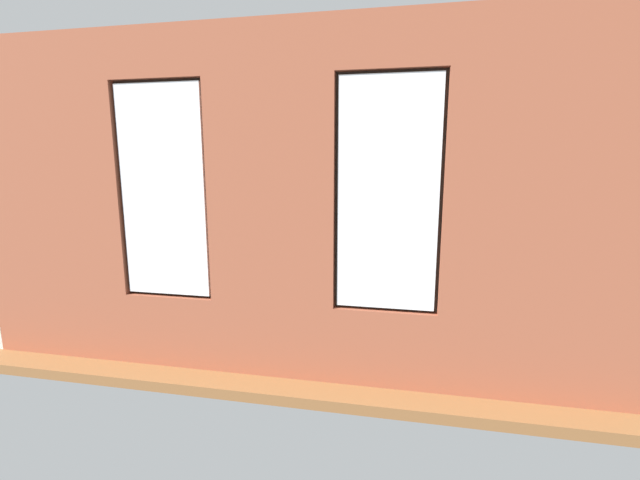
{
  "coord_description": "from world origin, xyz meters",
  "views": [
    {
      "loc": [
        -1.16,
        5.95,
        1.97
      ],
      "look_at": [
        -0.04,
        0.4,
        0.92
      ],
      "focal_mm": 24.0,
      "sensor_mm": 36.0,
      "label": 1
    }
  ],
  "objects_px": {
    "tv_flatscreen": "(166,227)",
    "potted_plant_foreground_right": "(217,229)",
    "couch_by_window": "(306,317)",
    "coffee_table": "(333,271)",
    "couch_left": "(497,287)",
    "potted_plant_by_left_couch": "(454,252)",
    "potted_plant_between_couches": "(443,293)",
    "potted_plant_mid_room_small": "(401,265)",
    "remote_black": "(362,266)",
    "papasan_chair": "(302,245)",
    "table_plant_small": "(321,258)",
    "potted_plant_beside_window_right": "(157,285)",
    "cup_ceramic": "(339,267)",
    "media_console": "(168,265)",
    "candle_jar": "(301,265)"
  },
  "relations": [
    {
      "from": "tv_flatscreen",
      "to": "potted_plant_foreground_right",
      "type": "distance_m",
      "value": 1.36
    },
    {
      "from": "couch_by_window",
      "to": "coffee_table",
      "type": "distance_m",
      "value": 1.77
    },
    {
      "from": "couch_left",
      "to": "potted_plant_by_left_couch",
      "type": "relative_size",
      "value": 2.93
    },
    {
      "from": "tv_flatscreen",
      "to": "potted_plant_between_couches",
      "type": "distance_m",
      "value": 4.77
    },
    {
      "from": "tv_flatscreen",
      "to": "potted_plant_mid_room_small",
      "type": "bearing_deg",
      "value": -172.68
    },
    {
      "from": "remote_black",
      "to": "coffee_table",
      "type": "bearing_deg",
      "value": -31.01
    },
    {
      "from": "potted_plant_by_left_couch",
      "to": "papasan_chair",
      "type": "bearing_deg",
      "value": -4.46
    },
    {
      "from": "couch_by_window",
      "to": "papasan_chair",
      "type": "bearing_deg",
      "value": -75.66
    },
    {
      "from": "couch_by_window",
      "to": "remote_black",
      "type": "bearing_deg",
      "value": -101.72
    },
    {
      "from": "table_plant_small",
      "to": "potted_plant_mid_room_small",
      "type": "xyz_separation_m",
      "value": [
        -1.16,
        -0.75,
        -0.23
      ]
    },
    {
      "from": "potted_plant_foreground_right",
      "to": "potted_plant_by_left_couch",
      "type": "height_order",
      "value": "potted_plant_foreground_right"
    },
    {
      "from": "potted_plant_beside_window_right",
      "to": "potted_plant_between_couches",
      "type": "xyz_separation_m",
      "value": [
        -3.08,
        -0.14,
        0.05
      ]
    },
    {
      "from": "papasan_chair",
      "to": "potted_plant_between_couches",
      "type": "height_order",
      "value": "potted_plant_between_couches"
    },
    {
      "from": "couch_by_window",
      "to": "coffee_table",
      "type": "relative_size",
      "value": 1.27
    },
    {
      "from": "cup_ceramic",
      "to": "media_console",
      "type": "bearing_deg",
      "value": -9.1
    },
    {
      "from": "table_plant_small",
      "to": "potted_plant_between_couches",
      "type": "bearing_deg",
      "value": 131.26
    },
    {
      "from": "couch_by_window",
      "to": "potted_plant_foreground_right",
      "type": "height_order",
      "value": "potted_plant_foreground_right"
    },
    {
      "from": "couch_left",
      "to": "couch_by_window",
      "type": "bearing_deg",
      "value": -54.92
    },
    {
      "from": "couch_left",
      "to": "potted_plant_by_left_couch",
      "type": "xyz_separation_m",
      "value": [
        0.4,
        -1.49,
        0.14
      ]
    },
    {
      "from": "couch_left",
      "to": "candle_jar",
      "type": "height_order",
      "value": "couch_left"
    },
    {
      "from": "potted_plant_beside_window_right",
      "to": "tv_flatscreen",
      "type": "bearing_deg",
      "value": -61.45
    },
    {
      "from": "potted_plant_mid_room_small",
      "to": "potted_plant_by_left_couch",
      "type": "bearing_deg",
      "value": -153.12
    },
    {
      "from": "potted_plant_by_left_couch",
      "to": "potted_plant_beside_window_right",
      "type": "bearing_deg",
      "value": 42.09
    },
    {
      "from": "tv_flatscreen",
      "to": "potted_plant_foreground_right",
      "type": "bearing_deg",
      "value": -102.52
    },
    {
      "from": "potted_plant_beside_window_right",
      "to": "potted_plant_between_couches",
      "type": "height_order",
      "value": "potted_plant_between_couches"
    },
    {
      "from": "potted_plant_between_couches",
      "to": "table_plant_small",
      "type": "bearing_deg",
      "value": -48.74
    },
    {
      "from": "couch_by_window",
      "to": "media_console",
      "type": "height_order",
      "value": "couch_by_window"
    },
    {
      "from": "tv_flatscreen",
      "to": "couch_left",
      "type": "bearing_deg",
      "value": 173.81
    },
    {
      "from": "tv_flatscreen",
      "to": "table_plant_small",
      "type": "bearing_deg",
      "value": 174.61
    },
    {
      "from": "cup_ceramic",
      "to": "papasan_chair",
      "type": "distance_m",
      "value": 1.87
    },
    {
      "from": "candle_jar",
      "to": "potted_plant_foreground_right",
      "type": "distance_m",
      "value": 2.79
    },
    {
      "from": "coffee_table",
      "to": "tv_flatscreen",
      "type": "bearing_deg",
      "value": -7.08
    },
    {
      "from": "couch_by_window",
      "to": "potted_plant_by_left_couch",
      "type": "bearing_deg",
      "value": -120.82
    },
    {
      "from": "papasan_chair",
      "to": "potted_plant_between_couches",
      "type": "xyz_separation_m",
      "value": [
        -2.24,
        3.22,
        0.22
      ]
    },
    {
      "from": "cup_ceramic",
      "to": "tv_flatscreen",
      "type": "height_order",
      "value": "tv_flatscreen"
    },
    {
      "from": "candle_jar",
      "to": "table_plant_small",
      "type": "distance_m",
      "value": 0.35
    },
    {
      "from": "potted_plant_mid_room_small",
      "to": "potted_plant_foreground_right",
      "type": "height_order",
      "value": "potted_plant_foreground_right"
    },
    {
      "from": "remote_black",
      "to": "media_console",
      "type": "distance_m",
      "value": 3.29
    },
    {
      "from": "couch_left",
      "to": "papasan_chair",
      "type": "height_order",
      "value": "couch_left"
    },
    {
      "from": "cup_ceramic",
      "to": "potted_plant_foreground_right",
      "type": "height_order",
      "value": "potted_plant_foreground_right"
    },
    {
      "from": "table_plant_small",
      "to": "potted_plant_beside_window_right",
      "type": "xyz_separation_m",
      "value": [
        1.47,
        1.97,
        0.08
      ]
    },
    {
      "from": "candle_jar",
      "to": "tv_flatscreen",
      "type": "bearing_deg",
      "value": -11.22
    },
    {
      "from": "tv_flatscreen",
      "to": "potted_plant_beside_window_right",
      "type": "xyz_separation_m",
      "value": [
        -1.21,
        2.23,
        -0.27
      ]
    },
    {
      "from": "coffee_table",
      "to": "papasan_chair",
      "type": "distance_m",
      "value": 1.71
    },
    {
      "from": "potted_plant_beside_window_right",
      "to": "media_console",
      "type": "bearing_deg",
      "value": -61.42
    },
    {
      "from": "couch_left",
      "to": "potted_plant_mid_room_small",
      "type": "bearing_deg",
      "value": -129.78
    },
    {
      "from": "cup_ceramic",
      "to": "media_console",
      "type": "relative_size",
      "value": 0.09
    },
    {
      "from": "cup_ceramic",
      "to": "tv_flatscreen",
      "type": "bearing_deg",
      "value": -9.15
    },
    {
      "from": "couch_left",
      "to": "candle_jar",
      "type": "distance_m",
      "value": 2.69
    },
    {
      "from": "couch_by_window",
      "to": "media_console",
      "type": "distance_m",
      "value": 3.58
    }
  ]
}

